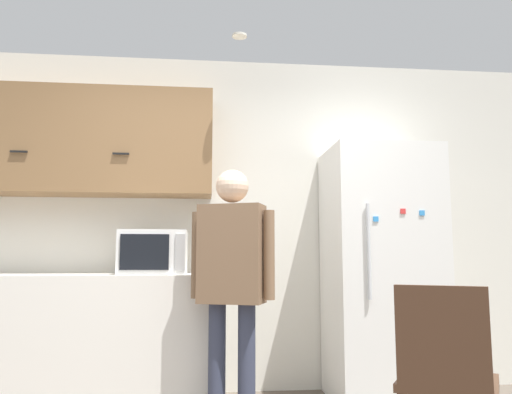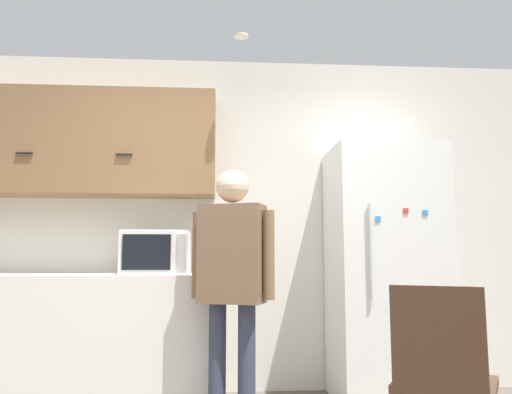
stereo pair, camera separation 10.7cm
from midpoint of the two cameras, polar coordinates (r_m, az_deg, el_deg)
The scene contains 8 objects.
back_wall at distance 4.11m, azimuth -2.23°, elevation -2.69°, with size 6.00×0.06×2.70m.
counter at distance 3.92m, azimuth -20.01°, elevation -15.06°, with size 2.07×0.65×0.93m.
upper_cabinets at distance 4.13m, azimuth -18.56°, elevation 5.83°, with size 2.07×0.36×0.82m.
microwave at distance 3.70m, azimuth -10.48°, elevation -6.24°, with size 0.47×0.42×0.31m.
person at distance 3.22m, azimuth -1.76°, elevation -8.16°, with size 0.53×0.35×1.61m.
refrigerator at distance 3.92m, azimuth 15.35°, elevation -8.25°, with size 0.80×0.72×1.88m.
chair at distance 2.61m, azimuth 21.73°, elevation -18.24°, with size 0.61×0.61×0.91m.
ceiling_light at distance 3.89m, azimuth -0.90°, elevation 17.92°, with size 0.11×0.11×0.01m.
Camera 2 is at (-0.07, -2.10, 1.04)m, focal length 35.00 mm.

